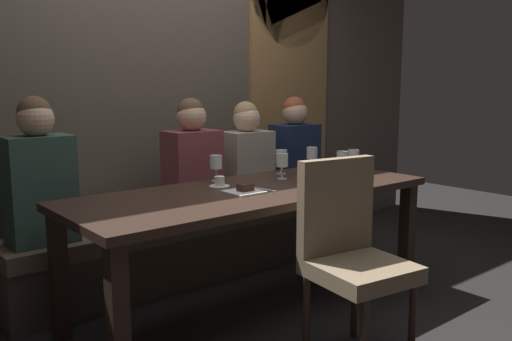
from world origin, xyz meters
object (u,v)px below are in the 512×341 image
at_px(wine_glass_far_left, 342,159).
at_px(wine_glass_center_back, 282,161).
at_px(diner_bearded, 192,160).
at_px(diner_redhead, 39,174).
at_px(diner_near_end, 295,149).
at_px(wine_glass_near_right, 354,157).
at_px(espresso_cup, 219,183).
at_px(diner_far_end, 247,156).
at_px(dessert_plate, 244,190).
at_px(banquette_bench, 190,246).
at_px(wine_glass_end_left, 281,157).
at_px(wine_glass_end_right, 312,154).
at_px(wine_glass_far_right, 216,163).
at_px(fork_on_table, 264,189).
at_px(chair_near_side, 350,246).
at_px(dining_table, 254,203).

bearing_deg(wine_glass_far_left, wine_glass_center_back, 157.87).
relative_size(diner_bearded, wine_glass_center_back, 4.88).
height_order(diner_redhead, diner_near_end, diner_redhead).
relative_size(wine_glass_near_right, espresso_cup, 1.37).
bearing_deg(wine_glass_near_right, diner_near_end, 77.77).
height_order(diner_far_end, dessert_plate, diner_far_end).
xyz_separation_m(banquette_bench, wine_glass_end_left, (0.48, -0.42, 0.63)).
distance_m(diner_redhead, diner_bearded, 1.02).
height_order(wine_glass_far_left, wine_glass_center_back, same).
relative_size(wine_glass_end_right, espresso_cup, 1.37).
height_order(wine_glass_near_right, wine_glass_far_left, same).
distance_m(wine_glass_end_left, dessert_plate, 0.69).
relative_size(wine_glass_far_right, espresso_cup, 1.37).
bearing_deg(dessert_plate, banquette_bench, 81.34).
bearing_deg(espresso_cup, wine_glass_far_left, -12.33).
bearing_deg(fork_on_table, banquette_bench, 81.32).
xyz_separation_m(banquette_bench, chair_near_side, (0.02, -1.42, 0.33)).
height_order(wine_glass_far_right, espresso_cup, wine_glass_far_right).
height_order(diner_redhead, dessert_plate, diner_redhead).
bearing_deg(wine_glass_far_right, dining_table, -85.23).
distance_m(diner_redhead, diner_far_end, 1.51).
relative_size(banquette_bench, diner_far_end, 3.26).
relative_size(diner_far_end, diner_near_end, 0.97).
distance_m(wine_glass_near_right, wine_glass_far_left, 0.12).
xyz_separation_m(wine_glass_far_left, fork_on_table, (-0.72, -0.04, -0.11)).
relative_size(dining_table, wine_glass_center_back, 13.41).
bearing_deg(espresso_cup, wine_glass_far_right, 60.27).
height_order(wine_glass_end_right, dessert_plate, wine_glass_end_right).
distance_m(chair_near_side, wine_glass_end_left, 1.14).
bearing_deg(wine_glass_end_right, wine_glass_near_right, -68.22).
relative_size(wine_glass_end_left, fork_on_table, 0.96).
height_order(diner_near_end, wine_glass_end_left, diner_near_end).
xyz_separation_m(banquette_bench, wine_glass_far_right, (-0.03, -0.36, 0.62)).
relative_size(diner_bearded, wine_glass_end_left, 4.88).
bearing_deg(wine_glass_near_right, chair_near_side, -140.17).
bearing_deg(wine_glass_far_left, diner_bearded, 135.58).
bearing_deg(banquette_bench, chair_near_side, -89.31).
height_order(chair_near_side, diner_near_end, diner_near_end).
distance_m(wine_glass_end_left, espresso_cup, 0.62).
xyz_separation_m(wine_glass_far_left, wine_glass_end_left, (-0.26, 0.31, 0.00)).
distance_m(wine_glass_far_left, espresso_cup, 0.89).
bearing_deg(wine_glass_far_right, wine_glass_end_left, -5.83).
relative_size(diner_bearded, wine_glass_far_right, 4.88).
height_order(banquette_bench, diner_redhead, diner_redhead).
xyz_separation_m(wine_glass_end_right, wine_glass_end_left, (-0.27, 0.02, 0.00)).
xyz_separation_m(diner_near_end, wine_glass_end_left, (-0.55, -0.44, 0.03)).
distance_m(dining_table, wine_glass_end_right, 0.82).
height_order(diner_bearded, wine_glass_center_back, diner_bearded).
relative_size(dining_table, wine_glass_end_left, 13.41).
bearing_deg(diner_redhead, fork_on_table, -36.12).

